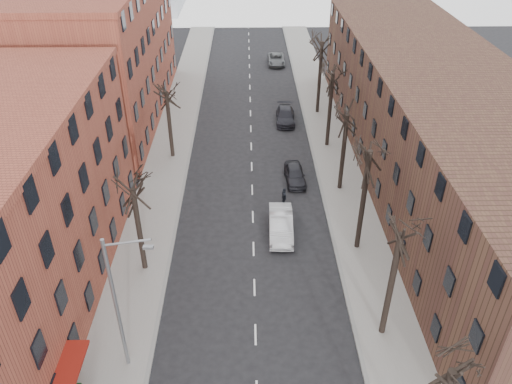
{
  "coord_description": "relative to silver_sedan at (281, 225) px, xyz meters",
  "views": [
    {
      "loc": [
        -0.35,
        -8.34,
        23.59
      ],
      "look_at": [
        0.21,
        21.53,
        4.0
      ],
      "focal_mm": 35.0,
      "sensor_mm": 36.0,
      "label": 1
    }
  ],
  "objects": [
    {
      "name": "building_left_far",
      "position": [
        -18.1,
        22.18,
        6.17
      ],
      "size": [
        12.0,
        28.0,
        14.0
      ],
      "primitive_type": "cube",
      "color": "brown",
      "rests_on": "ground"
    },
    {
      "name": "sidewalk_right",
      "position": [
        5.9,
        13.18,
        -0.76
      ],
      "size": [
        4.0,
        90.0,
        0.15
      ],
      "primitive_type": "cube",
      "color": "gray",
      "rests_on": "ground"
    },
    {
      "name": "parked_car_near",
      "position": [
        1.7,
        7.53,
        -0.12
      ],
      "size": [
        1.89,
        4.26,
        1.43
      ],
      "primitive_type": "imported",
      "rotation": [
        0.0,
        0.0,
        0.05
      ],
      "color": "black",
      "rests_on": "ground"
    },
    {
      "name": "tree_right_c",
      "position": [
        5.5,
        -1.82,
        -0.83
      ],
      "size": [
        5.2,
        5.2,
        11.6
      ],
      "primitive_type": null,
      "color": "black",
      "rests_on": "ground"
    },
    {
      "name": "tree_right_d",
      "position": [
        5.5,
        6.18,
        -0.83
      ],
      "size": [
        5.2,
        5.2,
        10.0
      ],
      "primitive_type": null,
      "color": "black",
      "rests_on": "ground"
    },
    {
      "name": "tree_right_b",
      "position": [
        5.5,
        -9.82,
        -0.83
      ],
      "size": [
        5.2,
        5.2,
        10.8
      ],
      "primitive_type": null,
      "color": "black",
      "rests_on": "ground"
    },
    {
      "name": "tree_right_e",
      "position": [
        5.5,
        14.18,
        -0.83
      ],
      "size": [
        5.2,
        5.2,
        10.8
      ],
      "primitive_type": null,
      "color": "black",
      "rests_on": "ground"
    },
    {
      "name": "pedestrian_crossing",
      "position": [
        0.5,
        3.85,
        -0.03
      ],
      "size": [
        0.61,
        1.0,
        1.6
      ],
      "primitive_type": "imported",
      "rotation": [
        0.0,
        0.0,
        1.82
      ],
      "color": "black",
      "rests_on": "ground"
    },
    {
      "name": "parked_car_far",
      "position": [
        1.7,
        38.9,
        -0.14
      ],
      "size": [
        2.32,
        4.97,
        1.38
      ],
      "primitive_type": "imported",
      "rotation": [
        0.0,
        0.0,
        -0.01
      ],
      "color": "#565A5E",
      "rests_on": "ground"
    },
    {
      "name": "building_right",
      "position": [
        13.9,
        8.18,
        4.17
      ],
      "size": [
        12.0,
        50.0,
        10.0
      ],
      "primitive_type": "cube",
      "color": "#4A2F22",
      "rests_on": "ground"
    },
    {
      "name": "silver_sedan",
      "position": [
        0.0,
        0.0,
        0.0
      ],
      "size": [
        1.89,
        5.09,
        1.66
      ],
      "primitive_type": "imported",
      "rotation": [
        0.0,
        0.0,
        -0.03
      ],
      "color": "#AAACB1",
      "rests_on": "ground"
    },
    {
      "name": "sidewalk_left",
      "position": [
        -10.1,
        13.18,
        -0.76
      ],
      "size": [
        4.0,
        90.0,
        0.15
      ],
      "primitive_type": "cube",
      "color": "gray",
      "rests_on": "ground"
    },
    {
      "name": "tree_left_b",
      "position": [
        -9.7,
        12.18,
        -0.83
      ],
      "size": [
        5.2,
        5.2,
        9.5
      ],
      "primitive_type": null,
      "color": "black",
      "rests_on": "ground"
    },
    {
      "name": "streetlight",
      "position": [
        -9.13,
        -11.82,
        4.18
      ],
      "size": [
        2.45,
        0.22,
        9.03
      ],
      "color": "slate",
      "rests_on": "ground"
    },
    {
      "name": "tree_right_f",
      "position": [
        5.5,
        22.18,
        -0.83
      ],
      "size": [
        5.2,
        5.2,
        11.6
      ],
      "primitive_type": null,
      "color": "black",
      "rests_on": "ground"
    },
    {
      "name": "tree_left_a",
      "position": [
        -9.7,
        -3.82,
        -0.83
      ],
      "size": [
        5.2,
        5.2,
        9.5
      ],
      "primitive_type": null,
      "color": "black",
      "rests_on": "ground"
    },
    {
      "name": "parked_car_mid",
      "position": [
        1.7,
        19.86,
        -0.12
      ],
      "size": [
        2.2,
        5.01,
        1.43
      ],
      "primitive_type": "imported",
      "rotation": [
        0.0,
        0.0,
        -0.04
      ],
      "color": "black",
      "rests_on": "ground"
    }
  ]
}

